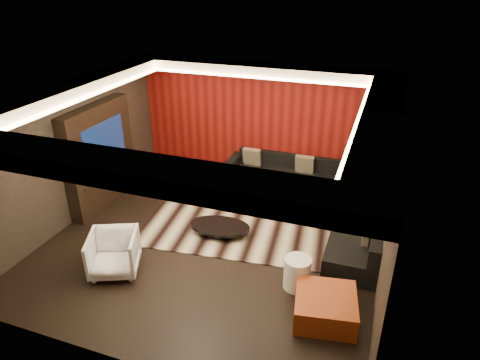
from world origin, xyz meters
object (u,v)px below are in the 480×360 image
at_px(coffee_table, 220,229).
at_px(drum_stool, 259,203).
at_px(orange_ottoman, 325,307).
at_px(armchair, 114,253).
at_px(white_side_table, 297,273).
at_px(sectional_sofa, 323,198).

distance_m(coffee_table, drum_stool, 1.19).
xyz_separation_m(orange_ottoman, armchair, (-3.55, -0.10, 0.17)).
relative_size(white_side_table, orange_ottoman, 0.61).
height_order(white_side_table, sectional_sofa, sectional_sofa).
relative_size(drum_stool, white_side_table, 0.68).
height_order(drum_stool, white_side_table, white_side_table).
height_order(coffee_table, white_side_table, white_side_table).
relative_size(drum_stool, sectional_sofa, 0.10).
relative_size(orange_ottoman, armchair, 1.11).
bearing_deg(orange_ottoman, drum_stool, 124.96).
bearing_deg(drum_stool, orange_ottoman, -55.04).
distance_m(coffee_table, armchair, 2.08).
xyz_separation_m(coffee_table, orange_ottoman, (2.29, -1.53, 0.08)).
bearing_deg(white_side_table, coffee_table, 150.36).
bearing_deg(white_side_table, armchair, -167.92).
relative_size(white_side_table, armchair, 0.68).
xyz_separation_m(drum_stool, white_side_table, (1.29, -2.09, 0.07)).
bearing_deg(orange_ottoman, white_side_table, 135.38).
distance_m(orange_ottoman, armchair, 3.55).
distance_m(coffee_table, sectional_sofa, 2.38).
xyz_separation_m(coffee_table, armchair, (-1.26, -1.63, 0.24)).
xyz_separation_m(white_side_table, orange_ottoman, (0.54, -0.54, -0.07)).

